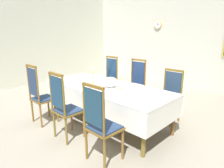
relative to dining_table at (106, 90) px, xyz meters
The scene contains 21 objects.
ground 0.76m from the dining_table, 90.00° to the left, with size 8.15×7.04×0.04m, color gray.
back_wall 3.95m from the dining_table, 90.00° to the left, with size 8.15×0.08×3.36m, color beige.
left_wall 4.24m from the dining_table, behind, with size 0.08×7.04×3.36m, color beige.
dining_table is the anchor object (origin of this frame).
tablecloth 0.03m from the dining_table, 90.00° to the left, with size 2.74×1.12×0.40m.
chair_south_a 1.31m from the dining_table, 132.88° to the right, with size 0.44×0.42×1.21m.
chair_north_a 1.31m from the dining_table, 132.89° to the left, with size 0.44×0.42×1.20m.
chair_south_b 0.96m from the dining_table, 90.57° to the right, with size 0.44×0.42×1.19m.
chair_north_b 0.96m from the dining_table, 90.57° to the left, with size 0.44×0.42×1.21m.
chair_south_c 1.31m from the dining_table, 47.06° to the right, with size 0.44×0.42×1.17m.
chair_north_c 1.31m from the dining_table, 46.90° to the left, with size 0.44×0.42×1.08m.
soup_tureen 0.22m from the dining_table, ahead, with size 0.27×0.27×0.22m.
candlestick_west 0.44m from the dining_table, behind, with size 0.07×0.07×0.35m.
candlestick_east 0.43m from the dining_table, ahead, with size 0.07×0.07×0.32m.
bowl_near_left 0.67m from the dining_table, 35.85° to the right, with size 0.17×0.17×0.04m.
bowl_near_right 0.41m from the dining_table, 109.02° to the right, with size 0.16×0.16×0.03m.
bowl_far_left 0.91m from the dining_table, 24.52° to the right, with size 0.17×0.17×0.03m.
bowl_far_right 0.45m from the dining_table, 67.89° to the left, with size 0.14×0.14×0.03m.
spoon_primary 0.75m from the dining_table, 29.05° to the right, with size 0.03×0.18×0.01m.
spoon_secondary 0.43m from the dining_table, 123.78° to the right, with size 0.06×0.17×0.01m.
mounted_clock 4.18m from the dining_table, 107.61° to the left, with size 0.27×0.06×0.27m.
Camera 1 is at (2.71, -2.87, 1.79)m, focal length 31.21 mm.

